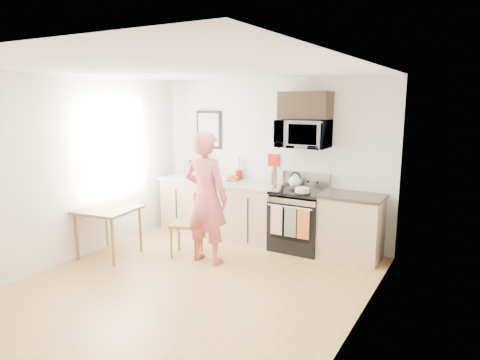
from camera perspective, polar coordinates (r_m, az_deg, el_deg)
The scene contains 27 objects.
floor at distance 5.42m, azimuth -7.00°, elevation -14.08°, with size 4.60×4.60×0.00m, color #AB8642.
back_wall at distance 6.96m, azimuth 4.19°, elevation 2.70°, with size 4.00×0.04×2.60m, color silver.
left_wall at distance 6.42m, azimuth -21.72°, elevation 1.29°, with size 0.04×4.60×2.60m, color silver.
right_wall at distance 4.15m, azimuth 15.29°, elevation -3.11°, with size 0.04×4.60×2.60m, color silver.
ceiling at distance 4.94m, azimuth -7.70°, elevation 14.51°, with size 4.00×4.60×0.04m, color white.
window at distance 6.88m, azimuth -16.46°, elevation 4.29°, with size 0.06×1.40×1.50m.
cabinet_left at distance 7.25m, azimuth -2.65°, elevation -3.81°, with size 2.10×0.60×0.90m, color tan.
countertop_left at distance 7.15m, azimuth -2.69°, elevation -0.16°, with size 2.14×0.64×0.04m, color beige.
cabinet_right at distance 6.38m, azimuth 14.59°, elevation -6.19°, with size 0.84×0.60×0.90m, color tan.
countertop_right at distance 6.26m, azimuth 14.79°, elevation -2.07°, with size 0.88×0.64×0.04m, color black.
range at distance 6.60m, azimuth 7.80°, elevation -5.49°, with size 0.76×0.70×1.16m.
microwave at distance 6.46m, azimuth 8.45°, elevation 6.10°, with size 0.76×0.51×0.42m, color #A5A5AA.
upper_cabinet at distance 6.48m, azimuth 8.70°, elevation 9.83°, with size 0.76×0.35×0.40m, color black.
wall_art at distance 7.49m, azimuth -4.19°, elevation 6.72°, with size 0.50×0.04×0.65m.
wall_trivet at distance 6.93m, azimuth 4.51°, elevation 2.65°, with size 0.20×0.02×0.20m, color #AB120E.
person at distance 5.94m, azimuth -4.55°, elevation -2.34°, with size 0.68×0.44×1.86m, color #D53A45.
dining_table at distance 6.49m, azimuth -17.17°, elevation -4.32°, with size 0.77×0.77×0.72m.
chair at distance 6.22m, azimuth -5.95°, elevation -4.51°, with size 0.57×0.54×0.99m.
knife_block at distance 6.77m, azimuth 4.60°, elevation 0.22°, with size 0.09×0.12×0.20m, color brown.
utensil_crock at distance 7.19m, azimuth -0.22°, elevation 1.29°, with size 0.13×0.13×0.38m.
fruit_bowl at distance 7.06m, azimuth -1.18°, elevation 0.22°, with size 0.28×0.28×0.11m.
milk_carton at distance 7.39m, azimuth -6.23°, elevation 1.29°, with size 0.10×0.10×0.25m, color tan.
coffee_maker at distance 7.57m, azimuth -5.99°, elevation 1.56°, with size 0.20×0.25×0.28m.
bread_bag at distance 6.94m, azimuth -3.44°, elevation 0.07°, with size 0.26×0.12×0.10m, color tan.
cake at distance 6.26m, azimuth 8.27°, elevation -1.42°, with size 0.25×0.25×0.08m.
kettle at distance 6.59m, azimuth 7.40°, elevation -0.17°, with size 0.20×0.20×0.25m.
pot at distance 6.39m, azimuth 4.89°, elevation -0.97°, with size 0.20×0.34×0.10m.
Camera 1 is at (2.99, -3.91, 2.26)m, focal length 32.00 mm.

